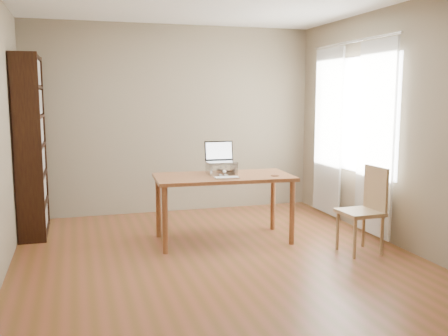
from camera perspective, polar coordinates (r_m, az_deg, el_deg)
room at (r=4.87m, az=-0.33°, el=4.36°), size 4.04×4.54×2.64m
bookshelf at (r=6.25m, az=-21.19°, el=2.35°), size 0.30×0.90×2.10m
curtains at (r=6.37m, az=14.17°, el=3.85°), size 0.03×1.90×2.25m
desk at (r=5.59m, az=-0.06°, el=-1.74°), size 1.56×0.84×0.75m
laptop_stand at (r=5.64m, az=-0.29°, el=0.11°), size 0.32×0.25×0.13m
laptop at (r=5.68m, az=-0.46°, el=1.27°), size 0.34×0.29×0.23m
keyboard at (r=5.36m, az=0.31°, el=-1.12°), size 0.28×0.14×0.02m
coaster at (r=5.56m, az=5.85°, el=-0.88°), size 0.09×0.09×0.01m
cat at (r=5.66m, az=-0.59°, el=-0.12°), size 0.23×0.47×0.13m
chair at (r=5.42m, az=15.95°, el=-4.27°), size 0.41×0.41×0.90m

